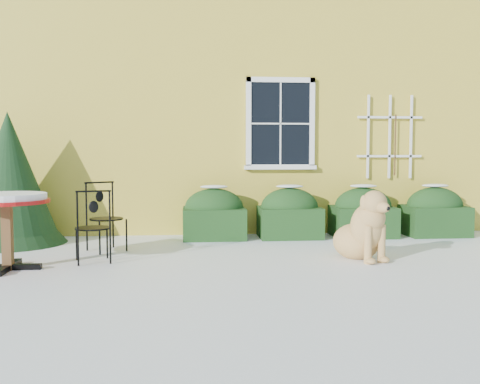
{
  "coord_description": "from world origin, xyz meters",
  "views": [
    {
      "loc": [
        -0.69,
        -6.48,
        1.43
      ],
      "look_at": [
        0.0,
        1.0,
        0.9
      ],
      "focal_mm": 40.0,
      "sensor_mm": 36.0,
      "label": 1
    }
  ],
  "objects": [
    {
      "name": "dog",
      "position": [
        1.64,
        0.51,
        0.39
      ],
      "size": [
        0.82,
        1.09,
        0.98
      ],
      "rotation": [
        0.0,
        0.0,
        0.36
      ],
      "color": "tan",
      "rests_on": "ground"
    },
    {
      "name": "evergreen_shrub",
      "position": [
        -3.57,
        2.3,
        0.85
      ],
      "size": [
        1.74,
        1.74,
        2.11
      ],
      "rotation": [
        0.0,
        0.0,
        0.14
      ],
      "color": "black",
      "rests_on": "ground"
    },
    {
      "name": "patio_chair_far",
      "position": [
        -1.96,
        1.54,
        0.51
      ],
      "size": [
        0.63,
        0.63,
        1.02
      ],
      "rotation": [
        0.0,
        0.0,
        0.61
      ],
      "color": "black",
      "rests_on": "ground"
    },
    {
      "name": "hedge_row",
      "position": [
        1.65,
        2.55,
        0.4
      ],
      "size": [
        4.95,
        0.8,
        0.91
      ],
      "color": "#143213",
      "rests_on": "ground"
    },
    {
      "name": "patio_chair_near",
      "position": [
        -1.98,
        0.65,
        0.48
      ],
      "size": [
        0.53,
        0.52,
        0.97
      ],
      "rotation": [
        0.0,
        0.0,
        3.39
      ],
      "color": "black",
      "rests_on": "ground"
    },
    {
      "name": "house",
      "position": [
        0.0,
        7.0,
        3.22
      ],
      "size": [
        12.4,
        8.4,
        6.4
      ],
      "color": "yellow",
      "rests_on": "ground"
    },
    {
      "name": "ground",
      "position": [
        0.0,
        0.0,
        0.0
      ],
      "size": [
        80.0,
        80.0,
        0.0
      ],
      "primitive_type": "plane",
      "color": "white",
      "rests_on": "ground"
    },
    {
      "name": "bistro_table",
      "position": [
        -2.95,
        0.29,
        0.79
      ],
      "size": [
        1.02,
        1.02,
        0.95
      ],
      "rotation": [
        0.0,
        0.0,
        -0.42
      ],
      "color": "black",
      "rests_on": "ground"
    }
  ]
}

